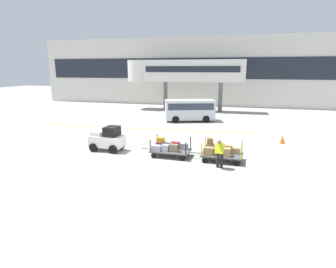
{
  "coord_description": "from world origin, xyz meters",
  "views": [
    {
      "loc": [
        5.84,
        -13.99,
        5.07
      ],
      "look_at": [
        1.36,
        2.96,
        0.94
      ],
      "focal_mm": 29.55,
      "sensor_mm": 36.0,
      "label": 1
    }
  ],
  "objects_px": {
    "baggage_cart_middle": "(220,151)",
    "baggage_handler": "(220,152)",
    "baggage_cart_lead": "(169,148)",
    "shuttle_van": "(190,109)",
    "baggage_tug": "(108,139)",
    "safety_cone_near": "(282,140)"
  },
  "relations": [
    {
      "from": "baggage_cart_lead",
      "to": "shuttle_van",
      "type": "height_order",
      "value": "shuttle_van"
    },
    {
      "from": "baggage_tug",
      "to": "baggage_cart_middle",
      "type": "distance_m",
      "value": 7.05
    },
    {
      "from": "baggage_tug",
      "to": "baggage_cart_middle",
      "type": "xyz_separation_m",
      "value": [
        7.05,
        -0.17,
        -0.21
      ]
    },
    {
      "from": "baggage_tug",
      "to": "safety_cone_near",
      "type": "relative_size",
      "value": 3.88
    },
    {
      "from": "baggage_handler",
      "to": "shuttle_van",
      "type": "distance_m",
      "value": 13.54
    },
    {
      "from": "baggage_handler",
      "to": "safety_cone_near",
      "type": "xyz_separation_m",
      "value": [
        3.87,
        6.16,
        -0.59
      ]
    },
    {
      "from": "baggage_tug",
      "to": "baggage_handler",
      "type": "xyz_separation_m",
      "value": [
        7.11,
        -1.43,
        0.11
      ]
    },
    {
      "from": "safety_cone_near",
      "to": "baggage_tug",
      "type": "bearing_deg",
      "value": -156.73
    },
    {
      "from": "baggage_cart_middle",
      "to": "shuttle_van",
      "type": "height_order",
      "value": "shuttle_van"
    },
    {
      "from": "baggage_tug",
      "to": "baggage_cart_lead",
      "type": "xyz_separation_m",
      "value": [
        4.07,
        -0.09,
        -0.25
      ]
    },
    {
      "from": "baggage_tug",
      "to": "safety_cone_near",
      "type": "bearing_deg",
      "value": 23.27
    },
    {
      "from": "baggage_cart_lead",
      "to": "baggage_cart_middle",
      "type": "height_order",
      "value": "baggage_cart_middle"
    },
    {
      "from": "baggage_handler",
      "to": "safety_cone_near",
      "type": "distance_m",
      "value": 7.3
    },
    {
      "from": "baggage_handler",
      "to": "baggage_cart_middle",
      "type": "bearing_deg",
      "value": 93.06
    },
    {
      "from": "baggage_cart_middle",
      "to": "baggage_handler",
      "type": "relative_size",
      "value": 1.93
    },
    {
      "from": "shuttle_van",
      "to": "safety_cone_near",
      "type": "bearing_deg",
      "value": -40.85
    },
    {
      "from": "baggage_cart_lead",
      "to": "safety_cone_near",
      "type": "height_order",
      "value": "baggage_cart_lead"
    },
    {
      "from": "baggage_tug",
      "to": "baggage_handler",
      "type": "distance_m",
      "value": 7.26
    },
    {
      "from": "shuttle_van",
      "to": "baggage_cart_middle",
      "type": "bearing_deg",
      "value": -71.52
    },
    {
      "from": "baggage_cart_middle",
      "to": "shuttle_van",
      "type": "distance_m",
      "value": 12.33
    },
    {
      "from": "baggage_cart_lead",
      "to": "shuttle_van",
      "type": "bearing_deg",
      "value": 94.56
    },
    {
      "from": "baggage_cart_middle",
      "to": "baggage_tug",
      "type": "bearing_deg",
      "value": 178.62
    }
  ]
}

